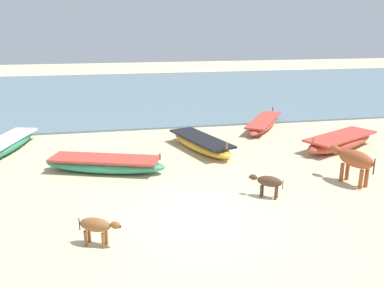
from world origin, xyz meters
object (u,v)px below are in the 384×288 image
at_px(fishing_boat_0, 340,141).
at_px(fishing_boat_5, 4,145).
at_px(fishing_boat_6, 264,123).
at_px(fishing_boat_2, 201,143).
at_px(cow_adult_rust, 354,160).
at_px(fishing_boat_3, 105,164).
at_px(calf_far_dark, 268,182).
at_px(calf_near_brown, 97,226).

distance_m(fishing_boat_0, fishing_boat_5, 11.83).
bearing_deg(fishing_boat_6, fishing_boat_2, 161.28).
bearing_deg(fishing_boat_5, cow_adult_rust, 78.97).
bearing_deg(fishing_boat_2, fishing_boat_3, -82.96).
xyz_separation_m(cow_adult_rust, calf_far_dark, (-2.66, -0.43, -0.28)).
bearing_deg(fishing_boat_2, fishing_boat_6, 108.95).
bearing_deg(fishing_boat_6, fishing_boat_0, -120.99).
xyz_separation_m(cow_adult_rust, calf_near_brown, (-6.90, -1.99, -0.27)).
relative_size(cow_adult_rust, calf_near_brown, 1.67).
relative_size(fishing_boat_2, fishing_boat_5, 0.88).
height_order(fishing_boat_0, fishing_boat_3, fishing_boat_0).
height_order(cow_adult_rust, calf_near_brown, cow_adult_rust).
bearing_deg(calf_near_brown, fishing_boat_3, 113.99).
relative_size(fishing_boat_3, fishing_boat_6, 1.01).
distance_m(cow_adult_rust, calf_near_brown, 7.18).
bearing_deg(calf_far_dark, calf_near_brown, 55.74).
bearing_deg(fishing_boat_2, calf_far_dark, -7.98).
distance_m(fishing_boat_3, calf_far_dark, 4.94).
distance_m(fishing_boat_2, calf_far_dark, 4.39).
xyz_separation_m(fishing_boat_0, fishing_boat_2, (-4.91, 0.83, -0.02)).
xyz_separation_m(fishing_boat_2, calf_far_dark, (0.80, -4.32, 0.17)).
distance_m(fishing_boat_0, fishing_boat_2, 4.98).
height_order(fishing_boat_5, cow_adult_rust, cow_adult_rust).
relative_size(cow_adult_rust, calf_far_dark, 1.81).
relative_size(fishing_boat_3, calf_near_brown, 4.32).
relative_size(fishing_boat_0, fishing_boat_5, 0.90).
bearing_deg(cow_adult_rust, calf_near_brown, 86.35).
xyz_separation_m(fishing_boat_2, fishing_boat_5, (-6.76, 1.12, -0.01)).
relative_size(fishing_boat_6, calf_near_brown, 4.27).
height_order(fishing_boat_2, cow_adult_rust, cow_adult_rust).
bearing_deg(calf_far_dark, fishing_boat_3, 1.91).
bearing_deg(fishing_boat_0, fishing_boat_5, -36.62).
xyz_separation_m(fishing_boat_5, fishing_boat_6, (10.08, 1.43, -0.02)).
bearing_deg(fishing_boat_6, calf_far_dark, -166.35).
height_order(fishing_boat_0, fishing_boat_6, fishing_boat_0).
height_order(fishing_boat_3, calf_far_dark, fishing_boat_3).
bearing_deg(fishing_boat_3, fishing_boat_0, 23.90).
xyz_separation_m(fishing_boat_3, fishing_boat_5, (-3.45, 2.70, -0.01)).
bearing_deg(fishing_boat_3, calf_near_brown, -72.96).
bearing_deg(calf_far_dark, fishing_boat_0, -104.20).
bearing_deg(calf_near_brown, fishing_boat_5, 141.04).
height_order(fishing_boat_0, fishing_boat_5, fishing_boat_0).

